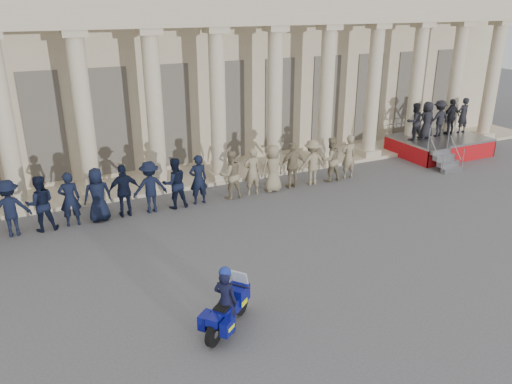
# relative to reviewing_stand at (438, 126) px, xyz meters

# --- Properties ---
(ground) EXTENTS (90.00, 90.00, 0.00)m
(ground) POSITION_rel_reviewing_stand_xyz_m (-12.52, -7.07, -1.46)
(ground) COLOR #4D4D50
(ground) RESTS_ON ground
(building) EXTENTS (40.00, 12.50, 9.00)m
(building) POSITION_rel_reviewing_stand_xyz_m (-12.52, 7.67, 3.07)
(building) COLOR #BBAB8C
(building) RESTS_ON ground
(officer_rank) EXTENTS (19.60, 0.72, 1.91)m
(officer_rank) POSITION_rel_reviewing_stand_xyz_m (-15.68, -1.08, -0.50)
(officer_rank) COLOR black
(officer_rank) RESTS_ON ground
(reviewing_stand) EXTENTS (4.35, 4.15, 2.67)m
(reviewing_stand) POSITION_rel_reviewing_stand_xyz_m (0.00, 0.00, 0.00)
(reviewing_stand) COLOR gray
(reviewing_stand) RESTS_ON ground
(motorcycle) EXTENTS (1.58, 1.40, 1.22)m
(motorcycle) POSITION_rel_reviewing_stand_xyz_m (-14.86, -8.74, -0.93)
(motorcycle) COLOR black
(motorcycle) RESTS_ON ground
(rider) EXTENTS (0.66, 0.69, 1.69)m
(rider) POSITION_rel_reviewing_stand_xyz_m (-14.94, -8.80, -0.61)
(rider) COLOR black
(rider) RESTS_ON ground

